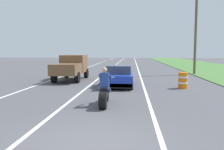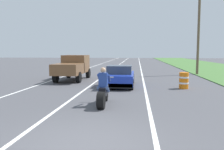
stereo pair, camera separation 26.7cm
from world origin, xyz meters
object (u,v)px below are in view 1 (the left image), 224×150
construction_barrel_nearest (183,80)px  sports_car_blue (119,76)px  pickup_truck_left_lane_brown (71,66)px  motorcycle_with_rider (105,92)px

construction_barrel_nearest → sports_car_blue: bearing=169.7°
pickup_truck_left_lane_brown → sports_car_blue: bearing=-35.7°
motorcycle_with_rider → construction_barrel_nearest: (4.27, 5.08, -0.09)m
sports_car_blue → construction_barrel_nearest: size_ratio=4.30×
sports_car_blue → motorcycle_with_rider: bearing=-92.7°
sports_car_blue → pickup_truck_left_lane_brown: pickup_truck_left_lane_brown is taller
pickup_truck_left_lane_brown → construction_barrel_nearest: bearing=-24.2°
motorcycle_with_rider → sports_car_blue: motorcycle_with_rider is taller
pickup_truck_left_lane_brown → construction_barrel_nearest: size_ratio=4.80×
motorcycle_with_rider → pickup_truck_left_lane_brown: 9.43m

